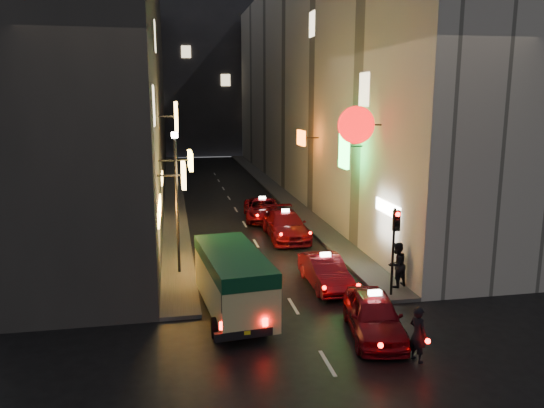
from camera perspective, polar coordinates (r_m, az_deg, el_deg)
building_left at (r=44.20m, az=-15.91°, el=12.52°), size 7.63×52.00×18.00m
building_right at (r=45.76m, az=4.99°, el=12.85°), size 8.03×52.00×18.00m
building_far at (r=76.24m, az=-7.75°, el=13.72°), size 30.00×10.00×22.00m
sidewalk_left at (r=44.73m, az=-10.50°, el=1.25°), size 1.50×52.00×0.15m
sidewalk_right at (r=45.55m, az=0.25°, el=1.63°), size 1.50×52.00×0.15m
minibus at (r=19.38m, az=-4.21°, el=-7.67°), size 2.50×5.72×2.38m
taxi_near at (r=18.27m, az=10.92°, el=-11.35°), size 2.98×5.47×1.82m
taxi_second at (r=22.45m, az=5.73°, el=-6.98°), size 2.07×4.85×1.70m
taxi_third at (r=29.83m, az=1.45°, el=-2.05°), size 2.27×5.54×1.93m
taxi_far at (r=34.35m, az=-1.04°, el=-0.40°), size 2.50×5.14×1.75m
pedestrian_crossing at (r=16.88m, az=15.44°, el=-12.99°), size 0.61×0.75×1.95m
pedestrian_sidewalk at (r=22.40m, az=13.28°, el=-6.07°), size 0.94×0.80×2.14m
traffic_light at (r=20.97m, az=13.12°, el=-3.09°), size 0.26×0.43×3.50m
lamp_post at (r=23.41m, az=-10.22°, el=1.13°), size 0.28×0.28×6.22m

